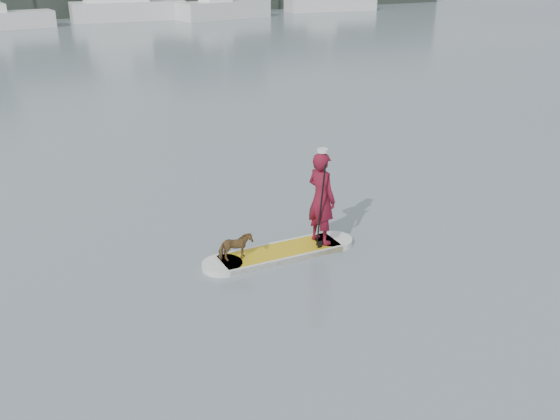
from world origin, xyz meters
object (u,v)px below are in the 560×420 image
sailboat_d (1,18)px  motor_yacht_a (122,1)px  paddler (321,198)px  sailboat_f (330,1)px  dog (236,247)px  sailboat_e (223,8)px  paddleboard (280,253)px

sailboat_d → motor_yacht_a: size_ratio=1.13×
paddler → sailboat_f: (29.37, 46.74, -0.16)m
paddler → dog: paddler is taller
sailboat_e → sailboat_f: size_ratio=0.91×
paddler → dog: bearing=76.2°
paddleboard → sailboat_d: sailboat_d is taller
motor_yacht_a → dog: bearing=-96.8°
paddleboard → sailboat_d: 45.23m
motor_yacht_a → sailboat_f: bearing=4.1°
paddler → motor_yacht_a: 47.94m
dog → motor_yacht_a: (10.16, 47.17, 1.25)m
sailboat_d → sailboat_f: sailboat_f is taller
paddleboard → sailboat_d: (-0.96, 45.21, 0.75)m
sailboat_f → paddleboard: bearing=-115.0°
dog → sailboat_e: 48.36m
dog → sailboat_f: (31.26, 46.69, 0.53)m
sailboat_d → sailboat_e: (18.61, -0.55, 0.09)m
paddler → sailboat_d: size_ratio=0.17×
sailboat_f → motor_yacht_a: (-21.10, 0.48, 0.71)m
sailboat_d → sailboat_e: bearing=-6.3°
paddler → sailboat_d: sailboat_d is taller
paddleboard → paddler: paddler is taller
paddleboard → sailboat_e: bearing=70.0°
sailboat_e → motor_yacht_a: 8.85m
paddleboard → motor_yacht_a: size_ratio=0.33×
dog → sailboat_e: (18.61, 44.64, 0.50)m
sailboat_f → dog: bearing=-115.8°
paddleboard → sailboat_d: bearing=92.7°
sailboat_d → dog: bearing=-94.6°
sailboat_e → dog: bearing=-123.4°
dog → sailboat_f: 56.19m
dog → sailboat_e: size_ratio=0.05×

